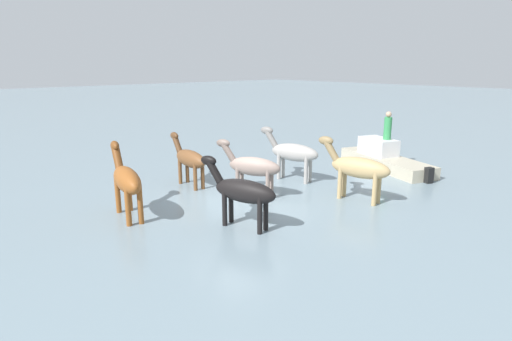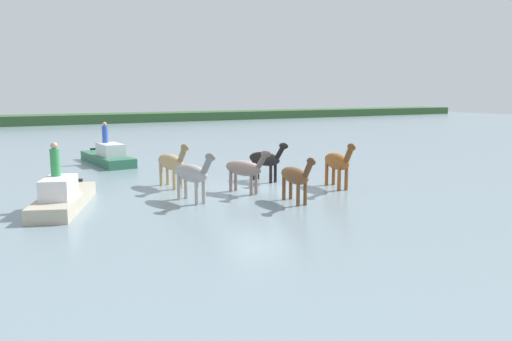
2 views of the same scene
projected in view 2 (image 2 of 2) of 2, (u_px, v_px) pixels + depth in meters
ground_plane at (259, 191)px, 20.21m from camera, size 148.39×148.39×0.00m
distant_shoreline at (78, 123)px, 63.71m from camera, size 133.55×6.00×2.40m
horse_lead at (245, 169)px, 19.60m from camera, size 1.24×2.35×1.86m
horse_gray_outer at (296, 176)px, 17.89m from camera, size 0.66×2.37×1.84m
horse_dun_straggler at (266, 159)px, 22.24m from camera, size 1.06×2.41×1.88m
horse_dark_mare at (192, 174)px, 18.03m from camera, size 1.02×2.54×1.97m
horse_chestnut_trailing at (171, 162)px, 20.81m from camera, size 0.92×2.58×1.99m
horse_pinto_flank at (338, 162)px, 20.69m from camera, size 1.02×2.67×2.06m
boat_tender_starboard at (108, 158)px, 27.85m from camera, size 2.12×5.84×1.37m
boat_dinghy_port at (63, 200)px, 17.17m from camera, size 2.90×4.98×1.34m
person_spotter_bow at (105, 133)px, 27.68m from camera, size 0.32×0.32×1.19m
person_boatman_standing at (55, 160)px, 16.80m from camera, size 0.32×0.32×1.19m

